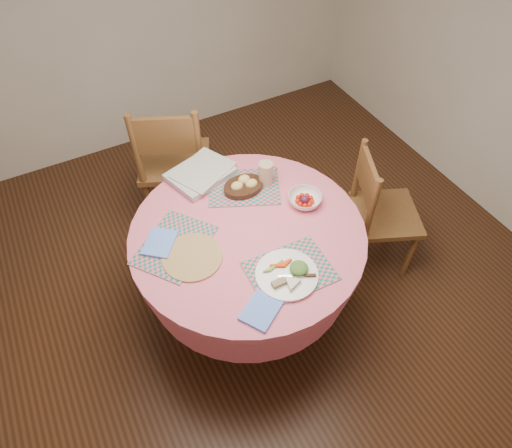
# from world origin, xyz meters

# --- Properties ---
(ground) EXTENTS (4.00, 4.00, 0.00)m
(ground) POSITION_xyz_m (0.00, 0.00, 0.00)
(ground) COLOR #331C0F
(ground) RESTS_ON ground
(room_envelope) EXTENTS (4.01, 4.01, 2.71)m
(room_envelope) POSITION_xyz_m (0.00, 0.00, 1.71)
(room_envelope) COLOR silver
(room_envelope) RESTS_ON ground
(dining_table) EXTENTS (1.24, 1.24, 0.75)m
(dining_table) POSITION_xyz_m (0.00, 0.00, 0.56)
(dining_table) COLOR #DF6884
(dining_table) RESTS_ON ground
(chair_right) EXTENTS (0.53, 0.54, 0.89)m
(chair_right) POSITION_xyz_m (0.92, -0.02, 0.47)
(chair_right) COLOR brown
(chair_right) RESTS_ON ground
(chair_back) EXTENTS (0.61, 0.60, 1.01)m
(chair_back) POSITION_xyz_m (-0.07, 0.95, 0.53)
(chair_back) COLOR brown
(chair_back) RESTS_ON ground
(placemat_front) EXTENTS (0.41, 0.32, 0.01)m
(placemat_front) POSITION_xyz_m (0.06, -0.32, 0.75)
(placemat_front) COLOR #136F5C
(placemat_front) RESTS_ON dining_table
(placemat_left) EXTENTS (0.50, 0.48, 0.01)m
(placemat_left) POSITION_xyz_m (-0.37, 0.09, 0.75)
(placemat_left) COLOR #136F5C
(placemat_left) RESTS_ON dining_table
(placemat_back) EXTENTS (0.49, 0.44, 0.01)m
(placemat_back) POSITION_xyz_m (0.13, 0.30, 0.75)
(placemat_back) COLOR #136F5C
(placemat_back) RESTS_ON dining_table
(wicker_trivet) EXTENTS (0.30, 0.30, 0.01)m
(wicker_trivet) POSITION_xyz_m (-0.32, -0.03, 0.76)
(wicker_trivet) COLOR olive
(wicker_trivet) RESTS_ON dining_table
(napkin_near) EXTENTS (0.23, 0.21, 0.01)m
(napkin_near) POSITION_xyz_m (-0.17, -0.45, 0.76)
(napkin_near) COLOR #5F89F5
(napkin_near) RESTS_ON dining_table
(napkin_far) EXTENTS (0.22, 0.23, 0.01)m
(napkin_far) POSITION_xyz_m (-0.43, 0.13, 0.76)
(napkin_far) COLOR #5F89F5
(napkin_far) RESTS_ON placemat_left
(dinner_plate) EXTENTS (0.30, 0.30, 0.05)m
(dinner_plate) POSITION_xyz_m (0.04, -0.34, 0.77)
(dinner_plate) COLOR white
(dinner_plate) RESTS_ON placemat_front
(bread_bowl) EXTENTS (0.23, 0.23, 0.08)m
(bread_bowl) POSITION_xyz_m (0.12, 0.28, 0.78)
(bread_bowl) COLOR black
(bread_bowl) RESTS_ON placemat_back
(latte_mug) EXTENTS (0.12, 0.08, 0.14)m
(latte_mug) POSITION_xyz_m (0.26, 0.27, 0.83)
(latte_mug) COLOR tan
(latte_mug) RESTS_ON placemat_back
(fruit_bowl) EXTENTS (0.21, 0.21, 0.06)m
(fruit_bowl) POSITION_xyz_m (0.37, 0.03, 0.78)
(fruit_bowl) COLOR white
(fruit_bowl) RESTS_ON dining_table
(newspaper_stack) EXTENTS (0.42, 0.37, 0.04)m
(newspaper_stack) POSITION_xyz_m (-0.05, 0.50, 0.78)
(newspaper_stack) COLOR silver
(newspaper_stack) RESTS_ON dining_table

